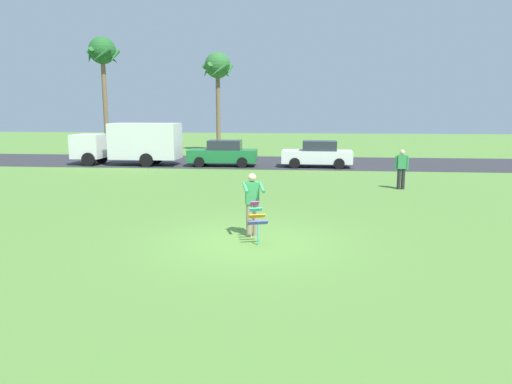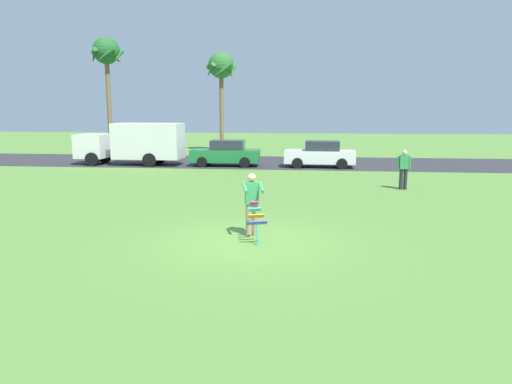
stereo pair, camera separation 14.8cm
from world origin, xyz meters
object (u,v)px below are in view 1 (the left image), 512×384
(palm_tree_right_near, at_px, (218,69))
(person_walker_near, at_px, (402,168))
(parked_truck_white_box, at_px, (133,143))
(parked_car_green, at_px, (223,154))
(palm_tree_left_near, at_px, (103,56))
(parked_car_white, at_px, (318,154))
(kite_held, at_px, (257,217))
(person_kite_flyer, at_px, (252,202))

(palm_tree_right_near, bearing_deg, person_walker_near, -57.92)
(parked_truck_white_box, bearing_deg, parked_car_green, 0.01)
(parked_car_green, xyz_separation_m, palm_tree_left_near, (-10.96, 8.18, 6.87))
(parked_car_white, height_order, palm_tree_left_near, palm_tree_left_near)
(parked_truck_white_box, bearing_deg, person_walker_near, -27.44)
(parked_truck_white_box, bearing_deg, kite_held, -60.54)
(person_kite_flyer, bearing_deg, parked_car_white, 82.30)
(parked_car_white, bearing_deg, kite_held, -96.73)
(parked_car_green, height_order, palm_tree_right_near, palm_tree_right_near)
(person_kite_flyer, bearing_deg, kite_held, -74.75)
(parked_car_white, xyz_separation_m, palm_tree_right_near, (-7.98, 10.43, 5.94))
(parked_car_green, bearing_deg, palm_tree_right_near, 101.83)
(palm_tree_right_near, bearing_deg, palm_tree_left_near, -165.65)
(kite_held, relative_size, palm_tree_right_near, 0.13)
(parked_truck_white_box, relative_size, palm_tree_right_near, 0.83)
(kite_held, bearing_deg, palm_tree_left_near, 120.48)
(parked_car_white, xyz_separation_m, palm_tree_left_near, (-16.75, 8.19, 6.87))
(parked_car_green, bearing_deg, parked_truck_white_box, -179.99)
(person_kite_flyer, relative_size, person_walker_near, 1.00)
(palm_tree_right_near, bearing_deg, person_kite_flyer, -77.72)
(person_kite_flyer, bearing_deg, parked_car_green, 102.57)
(person_kite_flyer, distance_m, parked_car_white, 16.33)
(person_kite_flyer, bearing_deg, parked_truck_white_box, 120.02)
(kite_held, bearing_deg, parked_truck_white_box, 119.46)
(parked_truck_white_box, bearing_deg, person_kite_flyer, -59.98)
(kite_held, bearing_deg, parked_car_white, 83.27)
(person_kite_flyer, bearing_deg, person_walker_near, 56.29)
(palm_tree_left_near, bearing_deg, parked_car_white, -26.04)
(palm_tree_right_near, xyz_separation_m, person_walker_near, (11.40, -18.20, -5.79))
(palm_tree_left_near, bearing_deg, person_walker_near, -38.33)
(person_kite_flyer, relative_size, palm_tree_right_near, 0.21)
(parked_car_green, distance_m, person_walker_near, 12.06)
(kite_held, relative_size, palm_tree_left_near, 0.12)
(parked_car_green, bearing_deg, palm_tree_left_near, 143.24)
(kite_held, bearing_deg, palm_tree_right_near, 102.36)
(person_kite_flyer, relative_size, parked_truck_white_box, 0.26)
(person_kite_flyer, relative_size, palm_tree_left_near, 0.19)
(person_kite_flyer, height_order, person_walker_near, same)
(kite_held, bearing_deg, person_walker_near, 59.30)
(parked_car_green, height_order, palm_tree_left_near, palm_tree_left_near)
(palm_tree_right_near, bearing_deg, parked_truck_white_box, -108.83)
(person_kite_flyer, distance_m, palm_tree_right_near, 27.84)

